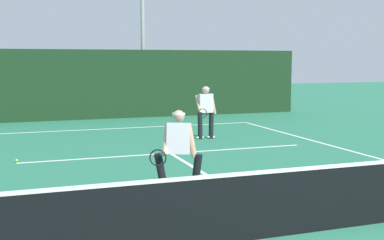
{
  "coord_description": "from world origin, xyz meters",
  "views": [
    {
      "loc": [
        -3.77,
        -5.89,
        2.45
      ],
      "look_at": [
        0.24,
        5.43,
        1.0
      ],
      "focal_mm": 46.34,
      "sensor_mm": 36.0,
      "label": 1
    }
  ],
  "objects_px": {
    "tennis_ball_extra": "(17,160)",
    "player_far": "(206,110)",
    "tennis_ball": "(270,182)",
    "player_near": "(178,150)",
    "light_pole": "(142,3)"
  },
  "relations": [
    {
      "from": "tennis_ball_extra",
      "to": "player_far",
      "type": "bearing_deg",
      "value": 17.67
    },
    {
      "from": "tennis_ball",
      "to": "player_near",
      "type": "bearing_deg",
      "value": -171.05
    },
    {
      "from": "player_far",
      "to": "tennis_ball_extra",
      "type": "distance_m",
      "value": 5.95
    },
    {
      "from": "player_near",
      "to": "light_pole",
      "type": "bearing_deg",
      "value": -76.32
    },
    {
      "from": "player_far",
      "to": "tennis_ball",
      "type": "distance_m",
      "value": 5.88
    },
    {
      "from": "tennis_ball",
      "to": "light_pole",
      "type": "relative_size",
      "value": 0.01
    },
    {
      "from": "tennis_ball",
      "to": "tennis_ball_extra",
      "type": "xyz_separation_m",
      "value": [
        -4.78,
        3.97,
        0.0
      ]
    },
    {
      "from": "tennis_ball_extra",
      "to": "light_pole",
      "type": "bearing_deg",
      "value": 60.07
    },
    {
      "from": "tennis_ball",
      "to": "tennis_ball_extra",
      "type": "relative_size",
      "value": 1.0
    },
    {
      "from": "player_near",
      "to": "player_far",
      "type": "bearing_deg",
      "value": -90.11
    },
    {
      "from": "player_far",
      "to": "tennis_ball_extra",
      "type": "height_order",
      "value": "player_far"
    },
    {
      "from": "player_near",
      "to": "tennis_ball_extra",
      "type": "xyz_separation_m",
      "value": [
        -2.74,
        4.29,
        -0.83
      ]
    },
    {
      "from": "player_far",
      "to": "tennis_ball",
      "type": "bearing_deg",
      "value": 85.29
    },
    {
      "from": "player_near",
      "to": "tennis_ball_extra",
      "type": "distance_m",
      "value": 5.16
    },
    {
      "from": "tennis_ball",
      "to": "light_pole",
      "type": "bearing_deg",
      "value": 86.66
    }
  ]
}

